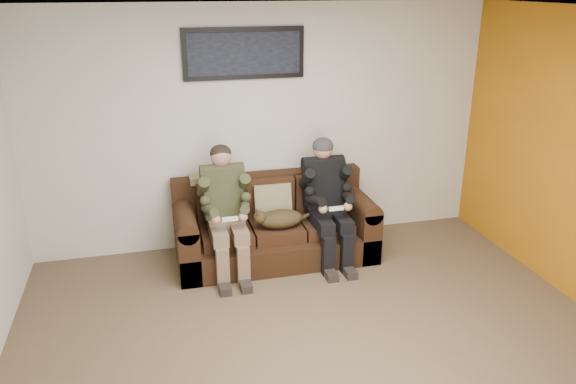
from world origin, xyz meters
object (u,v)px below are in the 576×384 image
object	(u,v)px
sofa	(274,227)
cat	(279,219)
framed_poster	(244,53)
person_right	(327,194)
person_left	(225,204)

from	to	relation	value
sofa	cat	xyz separation A→B (m)	(0.00, -0.22, 0.19)
framed_poster	sofa	bearing A→B (deg)	-62.98
sofa	person_right	size ratio (longest dim) A/B	1.62
cat	framed_poster	world-z (taller)	framed_poster
person_left	cat	bearing A→B (deg)	-5.51
person_left	cat	distance (m)	0.57
person_left	framed_poster	bearing A→B (deg)	59.63
person_left	framed_poster	world-z (taller)	framed_poster
person_right	framed_poster	world-z (taller)	framed_poster
sofa	person_left	distance (m)	0.68
sofa	person_right	bearing A→B (deg)	-17.94
person_left	person_right	distance (m)	1.06
person_right	sofa	bearing A→B (deg)	162.06
framed_poster	person_right	bearing A→B (deg)	-37.66
person_right	framed_poster	distance (m)	1.67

